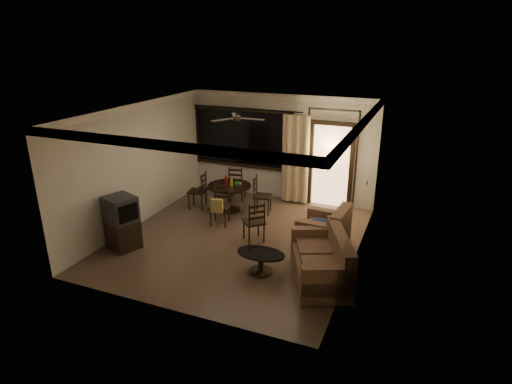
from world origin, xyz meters
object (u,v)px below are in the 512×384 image
at_px(dining_chair_south, 220,212).
at_px(dining_table, 229,190).
at_px(coffee_table, 261,259).
at_px(sofa, 324,262).
at_px(dining_chair_west, 198,197).
at_px(dining_chair_east, 262,202).
at_px(armchair, 326,233).
at_px(tv_cabinet, 122,223).
at_px(side_chair, 254,229).
at_px(dining_chair_north, 237,190).

bearing_deg(dining_chair_south, dining_table, 89.87).
bearing_deg(coffee_table, sofa, 8.74).
height_order(dining_chair_west, dining_chair_east, same).
relative_size(dining_chair_east, sofa, 0.50).
xyz_separation_m(dining_chair_west, armchair, (3.57, -1.00, 0.10)).
distance_m(tv_cabinet, side_chair, 2.75).
bearing_deg(dining_chair_west, tv_cabinet, -18.26).
height_order(dining_table, armchair, armchair).
height_order(dining_chair_east, armchair, same).
xyz_separation_m(dining_chair_east, dining_chair_north, (-0.96, 0.62, 0.00)).
height_order(dining_table, dining_chair_west, dining_chair_west).
bearing_deg(dining_chair_west, side_chair, 49.39).
xyz_separation_m(dining_table, dining_chair_north, (-0.14, 0.77, -0.25)).
xyz_separation_m(dining_chair_east, side_chair, (0.40, -1.50, -0.00)).
relative_size(dining_chair_north, sofa, 0.50).
relative_size(tv_cabinet, sofa, 0.60).
xyz_separation_m(tv_cabinet, coffee_table, (3.01, 0.16, -0.30)).
distance_m(coffee_table, side_chair, 1.30).
bearing_deg(dining_table, sofa, -37.85).
distance_m(dining_table, dining_chair_north, 0.83).
xyz_separation_m(dining_table, tv_cabinet, (-1.17, -2.66, 0.03)).
distance_m(dining_chair_east, side_chair, 1.55).
bearing_deg(dining_chair_east, coffee_table, -169.34).
height_order(dining_chair_west, tv_cabinet, tv_cabinet).
height_order(coffee_table, side_chair, side_chair).
relative_size(sofa, side_chair, 2.00).
height_order(dining_table, dining_chair_east, dining_chair_east).
relative_size(dining_chair_south, sofa, 0.50).
relative_size(armchair, side_chair, 1.06).
xyz_separation_m(dining_chair_north, side_chair, (1.37, -2.12, -0.00)).
xyz_separation_m(sofa, coffee_table, (-1.15, -0.18, -0.09)).
xyz_separation_m(dining_table, side_chair, (1.23, -1.35, -0.26)).
distance_m(dining_table, dining_chair_south, 0.89).
distance_m(dining_table, coffee_table, 3.11).
distance_m(sofa, side_chair, 2.01).
distance_m(dining_chair_south, armchair, 2.61).
bearing_deg(armchair, sofa, -73.76).
bearing_deg(side_chair, coffee_table, 74.79).
relative_size(dining_chair_north, armchair, 0.96).
bearing_deg(dining_chair_east, dining_chair_west, 90.00).
height_order(dining_chair_west, sofa, dining_chair_west).
height_order(dining_chair_north, tv_cabinet, tv_cabinet).
distance_m(dining_chair_north, sofa, 4.40).
bearing_deg(dining_chair_north, side_chair, 112.48).
bearing_deg(side_chair, dining_chair_east, -118.16).
height_order(dining_chair_west, side_chair, dining_chair_west).
bearing_deg(sofa, armchair, 78.21).
bearing_deg(dining_chair_north, tv_cabinet, 62.94).
bearing_deg(coffee_table, dining_chair_west, 138.64).
relative_size(dining_table, dining_chair_east, 1.14).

